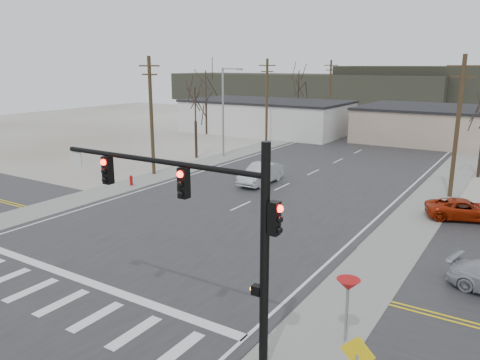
{
  "coord_description": "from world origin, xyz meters",
  "views": [
    {
      "loc": [
        16.1,
        -17.49,
        9.28
      ],
      "look_at": [
        1.6,
        5.36,
        2.6
      ],
      "focal_mm": 35.0,
      "sensor_mm": 36.0,
      "label": 1
    }
  ],
  "objects_px": {
    "car_far_b": "(413,122)",
    "traffic_signal_mast": "(212,216)",
    "car_parked_red": "(464,210)",
    "fire_hydrant": "(131,180)",
    "sedan_crossing": "(261,174)",
    "car_far_a": "(429,138)"
  },
  "relations": [
    {
      "from": "traffic_signal_mast",
      "to": "car_parked_red",
      "type": "distance_m",
      "value": 20.27
    },
    {
      "from": "fire_hydrant",
      "to": "sedan_crossing",
      "type": "distance_m",
      "value": 10.24
    },
    {
      "from": "fire_hydrant",
      "to": "car_far_b",
      "type": "xyz_separation_m",
      "value": [
        10.13,
        49.85,
        0.2
      ]
    },
    {
      "from": "car_far_a",
      "to": "car_far_b",
      "type": "xyz_separation_m",
      "value": [
        -5.6,
        16.69,
        -0.16
      ]
    },
    {
      "from": "car_far_b",
      "to": "car_parked_red",
      "type": "relative_size",
      "value": 0.79
    },
    {
      "from": "car_far_b",
      "to": "car_far_a",
      "type": "bearing_deg",
      "value": -94.58
    },
    {
      "from": "fire_hydrant",
      "to": "car_parked_red",
      "type": "xyz_separation_m",
      "value": [
        23.25,
        4.99,
        0.2
      ]
    },
    {
      "from": "traffic_signal_mast",
      "to": "car_far_b",
      "type": "xyz_separation_m",
      "value": [
        -7.96,
        64.06,
        -4.02
      ]
    },
    {
      "from": "traffic_signal_mast",
      "to": "car_far_a",
      "type": "height_order",
      "value": "traffic_signal_mast"
    },
    {
      "from": "fire_hydrant",
      "to": "car_parked_red",
      "type": "distance_m",
      "value": 23.78
    },
    {
      "from": "traffic_signal_mast",
      "to": "car_far_a",
      "type": "xyz_separation_m",
      "value": [
        -2.36,
        47.37,
        -3.86
      ]
    },
    {
      "from": "fire_hydrant",
      "to": "traffic_signal_mast",
      "type": "bearing_deg",
      "value": -38.13
    },
    {
      "from": "fire_hydrant",
      "to": "sedan_crossing",
      "type": "xyz_separation_m",
      "value": [
        8.29,
        6.0,
        0.4
      ]
    },
    {
      "from": "car_far_b",
      "to": "traffic_signal_mast",
      "type": "bearing_deg",
      "value": -106.06
    },
    {
      "from": "car_far_a",
      "to": "car_far_b",
      "type": "distance_m",
      "value": 17.61
    },
    {
      "from": "fire_hydrant",
      "to": "car_far_b",
      "type": "bearing_deg",
      "value": 78.51
    },
    {
      "from": "car_parked_red",
      "to": "car_far_b",
      "type": "bearing_deg",
      "value": -5.0
    },
    {
      "from": "car_far_a",
      "to": "car_far_b",
      "type": "bearing_deg",
      "value": -92.63
    },
    {
      "from": "traffic_signal_mast",
      "to": "car_parked_red",
      "type": "relative_size",
      "value": 2.0
    },
    {
      "from": "traffic_signal_mast",
      "to": "sedan_crossing",
      "type": "xyz_separation_m",
      "value": [
        -9.81,
        20.2,
        -3.82
      ]
    },
    {
      "from": "car_far_a",
      "to": "car_far_b",
      "type": "height_order",
      "value": "car_far_a"
    },
    {
      "from": "car_far_a",
      "to": "fire_hydrant",
      "type": "bearing_deg",
      "value": 43.43
    }
  ]
}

